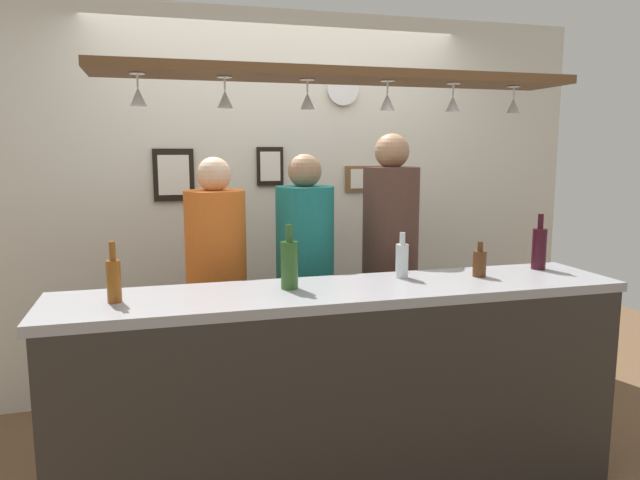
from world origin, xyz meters
name	(u,v)px	position (x,y,z in m)	size (l,w,h in m)	color
ground_plane	(325,457)	(0.00, 0.00, 0.00)	(8.00, 8.00, 0.00)	brown
back_wall	(281,205)	(0.00, 1.10, 1.30)	(4.40, 0.06, 2.60)	silver
bar_counter	(356,368)	(0.00, -0.51, 0.70)	(2.70, 0.55, 1.04)	#99999E
overhead_glass_rack	(344,76)	(0.00, -0.30, 2.01)	(2.20, 0.36, 0.04)	brown
hanging_wineglass_far_left	(138,96)	(-0.90, -0.33, 1.90)	(0.07, 0.07, 0.13)	silver
hanging_wineglass_left	(225,98)	(-0.54, -0.30, 1.90)	(0.07, 0.07, 0.13)	silver
hanging_wineglass_center_left	(307,100)	(-0.17, -0.31, 1.90)	(0.07, 0.07, 0.13)	silver
hanging_wineglass_center	(387,101)	(0.19, -0.37, 1.90)	(0.07, 0.07, 0.13)	silver
hanging_wineglass_center_right	(453,103)	(0.52, -0.35, 1.90)	(0.07, 0.07, 0.13)	silver
hanging_wineglass_right	(513,105)	(0.88, -0.30, 1.90)	(0.07, 0.07, 0.13)	silver
person_left_orange_shirt	(217,274)	(-0.53, 0.38, 0.99)	(0.34, 0.34, 1.64)	#2D334C
person_middle_teal_shirt	(305,267)	(-0.01, 0.38, 1.00)	(0.34, 0.34, 1.66)	#2D334C
person_right_brown_shirt	(390,250)	(0.52, 0.38, 1.07)	(0.34, 0.34, 1.77)	#2D334C
bottle_beer_amber_tall	(114,279)	(-1.03, -0.35, 1.14)	(0.06, 0.06, 0.26)	brown
bottle_soda_clear	(402,260)	(0.34, -0.22, 1.13)	(0.06, 0.06, 0.23)	silver
bottle_wine_dark_red	(539,247)	(1.14, -0.22, 1.16)	(0.08, 0.08, 0.30)	#380F19
bottle_beer_brown_stubby	(480,263)	(0.73, -0.30, 1.11)	(0.07, 0.07, 0.18)	#512D14
bottle_champagne_green	(289,263)	(-0.26, -0.30, 1.16)	(0.08, 0.08, 0.30)	#2D5623
picture_frame_crest	(270,166)	(-0.08, 1.06, 1.57)	(0.18, 0.02, 0.26)	black
picture_frame_caricature	(174,175)	(-0.72, 1.06, 1.52)	(0.26, 0.02, 0.34)	black
picture_frame_lower_pair	(365,179)	(0.60, 1.06, 1.47)	(0.30, 0.02, 0.18)	brown
wall_clock	(343,89)	(0.43, 1.05, 2.09)	(0.22, 0.22, 0.03)	white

